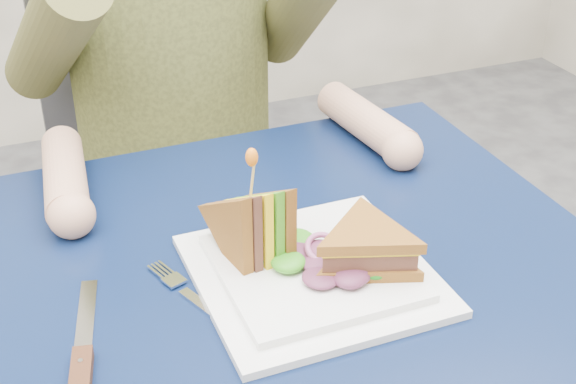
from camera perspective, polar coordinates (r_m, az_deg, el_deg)
name	(u,v)px	position (r m, az deg, el deg)	size (l,w,h in m)	color
table	(303,328)	(0.98, 1.09, -9.65)	(0.75, 0.75, 0.73)	black
chair	(168,162)	(1.58, -8.56, 2.11)	(0.42, 0.40, 0.93)	#47474C
plate	(312,272)	(0.92, 1.75, -5.71)	(0.26, 0.26, 0.02)	white
sandwich_flat	(367,247)	(0.90, 5.64, -3.92)	(0.18, 0.18, 0.05)	brown
sandwich_upright	(254,229)	(0.91, -2.46, -2.63)	(0.09, 0.15, 0.15)	brown
fork	(200,302)	(0.89, -6.28, -7.78)	(0.07, 0.17, 0.01)	silver
knife	(81,371)	(0.82, -14.49, -12.22)	(0.07, 0.22, 0.02)	silver
toothpick	(252,180)	(0.88, -2.55, 0.87)	(0.00, 0.00, 0.06)	tan
toothpick_frill	(252,157)	(0.87, -2.60, 2.48)	(0.01, 0.01, 0.02)	orange
lettuce_spill	(313,251)	(0.92, 1.81, -4.23)	(0.15, 0.13, 0.02)	#337A14
onion_ring	(323,248)	(0.91, 2.52, -4.00)	(0.04, 0.04, 0.01)	#9E4C7A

